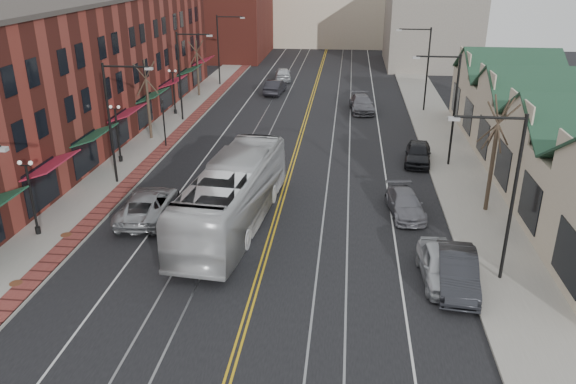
% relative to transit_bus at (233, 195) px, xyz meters
% --- Properties ---
extents(ground, '(160.00, 160.00, 0.00)m').
position_rel_transit_bus_xyz_m(ground, '(2.28, -10.48, -1.90)').
color(ground, black).
rests_on(ground, ground).
extents(sidewalk_left, '(4.00, 120.00, 0.15)m').
position_rel_transit_bus_xyz_m(sidewalk_left, '(-9.72, 9.52, -1.83)').
color(sidewalk_left, gray).
rests_on(sidewalk_left, ground).
extents(sidewalk_right, '(4.00, 120.00, 0.15)m').
position_rel_transit_bus_xyz_m(sidewalk_right, '(14.28, 9.52, -1.83)').
color(sidewalk_right, gray).
rests_on(sidewalk_right, ground).
extents(building_left, '(10.00, 50.00, 11.00)m').
position_rel_transit_bus_xyz_m(building_left, '(-16.72, 16.52, 3.60)').
color(building_left, maroon).
rests_on(building_left, ground).
extents(building_right, '(8.00, 36.00, 4.60)m').
position_rel_transit_bus_xyz_m(building_right, '(20.28, 9.52, 0.40)').
color(building_right, '#C0AD93').
rests_on(building_right, ground).
extents(backdrop_left, '(14.00, 18.00, 14.00)m').
position_rel_transit_bus_xyz_m(backdrop_left, '(-13.72, 59.52, 5.10)').
color(backdrop_left, maroon).
rests_on(backdrop_left, ground).
extents(backdrop_mid, '(22.00, 14.00, 9.00)m').
position_rel_transit_bus_xyz_m(backdrop_mid, '(2.28, 74.52, 2.60)').
color(backdrop_mid, '#C0AD93').
rests_on(backdrop_mid, ground).
extents(backdrop_right, '(12.00, 16.00, 11.00)m').
position_rel_transit_bus_xyz_m(backdrop_right, '(17.28, 54.52, 3.60)').
color(backdrop_right, slate).
rests_on(backdrop_right, ground).
extents(streetlight_l_1, '(3.33, 0.25, 8.00)m').
position_rel_transit_bus_xyz_m(streetlight_l_1, '(-8.77, 5.52, 3.13)').
color(streetlight_l_1, black).
rests_on(streetlight_l_1, sidewalk_left).
extents(streetlight_l_2, '(3.33, 0.25, 8.00)m').
position_rel_transit_bus_xyz_m(streetlight_l_2, '(-8.77, 21.52, 3.13)').
color(streetlight_l_2, black).
rests_on(streetlight_l_2, sidewalk_left).
extents(streetlight_l_3, '(3.33, 0.25, 8.00)m').
position_rel_transit_bus_xyz_m(streetlight_l_3, '(-8.77, 37.52, 3.13)').
color(streetlight_l_3, black).
rests_on(streetlight_l_3, sidewalk_left).
extents(streetlight_r_0, '(3.33, 0.25, 8.00)m').
position_rel_transit_bus_xyz_m(streetlight_r_0, '(13.33, -4.48, 3.13)').
color(streetlight_r_0, black).
rests_on(streetlight_r_0, sidewalk_right).
extents(streetlight_r_1, '(3.33, 0.25, 8.00)m').
position_rel_transit_bus_xyz_m(streetlight_r_1, '(13.33, 11.52, 3.13)').
color(streetlight_r_1, black).
rests_on(streetlight_r_1, sidewalk_right).
extents(streetlight_r_2, '(3.33, 0.25, 8.00)m').
position_rel_transit_bus_xyz_m(streetlight_r_2, '(13.33, 27.52, 3.13)').
color(streetlight_r_2, black).
rests_on(streetlight_r_2, sidewalk_right).
extents(lamppost_l_1, '(0.84, 0.28, 4.27)m').
position_rel_transit_bus_xyz_m(lamppost_l_1, '(-10.52, -2.48, 0.30)').
color(lamppost_l_1, black).
rests_on(lamppost_l_1, sidewalk_left).
extents(lamppost_l_2, '(0.84, 0.28, 4.27)m').
position_rel_transit_bus_xyz_m(lamppost_l_2, '(-10.52, 9.52, 0.30)').
color(lamppost_l_2, black).
rests_on(lamppost_l_2, sidewalk_left).
extents(lamppost_l_3, '(0.84, 0.28, 4.27)m').
position_rel_transit_bus_xyz_m(lamppost_l_3, '(-10.52, 23.52, 0.30)').
color(lamppost_l_3, black).
rests_on(lamppost_l_3, sidewalk_left).
extents(tree_left_near, '(1.78, 1.37, 6.48)m').
position_rel_transit_bus_xyz_m(tree_left_near, '(-10.22, 15.52, 1.61)').
color(tree_left_near, '#382B21').
rests_on(tree_left_near, sidewalk_left).
extents(tree_left_far, '(1.66, 1.28, 6.02)m').
position_rel_transit_bus_xyz_m(tree_left_far, '(-10.22, 31.52, 1.38)').
color(tree_left_far, '#382B21').
rests_on(tree_left_far, sidewalk_left).
extents(tree_right_mid, '(1.90, 1.46, 6.93)m').
position_rel_transit_bus_xyz_m(tree_right_mid, '(14.78, 3.52, 1.85)').
color(tree_right_mid, '#382B21').
rests_on(tree_right_mid, sidewalk_right).
extents(manhole_mid, '(0.60, 0.60, 0.02)m').
position_rel_transit_bus_xyz_m(manhole_mid, '(-8.92, -7.48, -1.74)').
color(manhole_mid, '#592D19').
rests_on(manhole_mid, sidewalk_left).
extents(manhole_far, '(0.60, 0.60, 0.02)m').
position_rel_transit_bus_xyz_m(manhole_far, '(-8.92, -2.48, -1.74)').
color(manhole_far, '#592D19').
rests_on(manhole_far, sidewalk_left).
extents(traffic_signal, '(0.18, 0.15, 3.80)m').
position_rel_transit_bus_xyz_m(traffic_signal, '(-8.32, 13.52, 0.45)').
color(traffic_signal, black).
rests_on(traffic_signal, sidewalk_left).
extents(transit_bus, '(4.46, 13.89, 3.80)m').
position_rel_transit_bus_xyz_m(transit_bus, '(0.00, 0.00, 0.00)').
color(transit_bus, silver).
rests_on(transit_bus, ground).
extents(parked_suv, '(3.23, 6.22, 1.68)m').
position_rel_transit_bus_xyz_m(parked_suv, '(-5.22, 0.48, -1.06)').
color(parked_suv, '#9A9CA1').
rests_on(parked_suv, ground).
extents(parked_car_a, '(2.15, 4.83, 1.62)m').
position_rel_transit_bus_xyz_m(parked_car_a, '(10.94, -4.82, -1.09)').
color(parked_car_a, silver).
rests_on(parked_car_a, ground).
extents(parked_car_b, '(2.17, 5.11, 1.64)m').
position_rel_transit_bus_xyz_m(parked_car_b, '(11.58, -5.31, -1.08)').
color(parked_car_b, '#222328').
rests_on(parked_car_b, ground).
extents(parked_car_c, '(2.43, 4.84, 1.35)m').
position_rel_transit_bus_xyz_m(parked_car_c, '(9.87, 2.63, -1.23)').
color(parked_car_c, slate).
rests_on(parked_car_c, ground).
extents(parked_car_d, '(2.41, 4.81, 1.57)m').
position_rel_transit_bus_xyz_m(parked_car_d, '(11.58, 11.94, -1.11)').
color(parked_car_d, black).
rests_on(parked_car_d, ground).
extents(distant_car_left, '(2.14, 5.01, 1.61)m').
position_rel_transit_bus_xyz_m(distant_car_left, '(-2.00, 33.67, -1.10)').
color(distant_car_left, black).
rests_on(distant_car_left, ground).
extents(distant_car_right, '(2.66, 5.62, 1.58)m').
position_rel_transit_bus_xyz_m(distant_car_right, '(7.60, 26.88, -1.11)').
color(distant_car_right, slate).
rests_on(distant_car_right, ground).
extents(distant_car_far, '(2.56, 5.03, 1.64)m').
position_rel_transit_bus_xyz_m(distant_car_far, '(-2.00, 41.22, -1.08)').
color(distant_car_far, silver).
rests_on(distant_car_far, ground).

